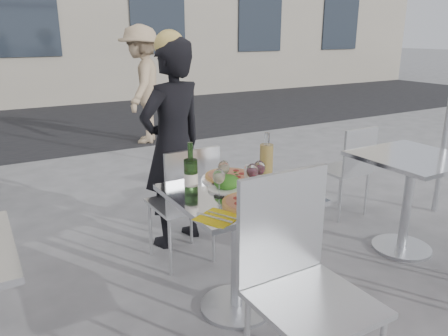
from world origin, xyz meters
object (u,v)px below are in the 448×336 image
wineglass_white_a (219,177)px  chair_near (299,272)px  sugar_shaker (249,174)px  woman_diner (173,146)px  pizza_near (252,203)px  napkin_left (218,217)px  side_chair_rfar (350,164)px  wineglass_red_a (252,172)px  wine_bottle (191,175)px  side_table_right (410,183)px  wineglass_white_b (224,169)px  carafe (266,161)px  pedestrian_b (143,85)px  pizza_far (229,177)px  chair_far (186,197)px  napkin_right (300,195)px  main_table (237,227)px  salad_plate (227,183)px  wineglass_red_b (259,169)px

wineglass_white_a → chair_near: bearing=-87.3°
sugar_shaker → woman_diner: bearing=95.8°
pizza_near → napkin_left: 0.24m
side_chair_rfar → wineglass_red_a: size_ratio=5.26×
napkin_left → wine_bottle: bearing=59.0°
side_table_right → wineglass_white_b: size_ratio=4.76×
carafe → wineglass_white_b: bearing=175.2°
side_chair_rfar → pedestrian_b: pedestrian_b is taller
carafe → wineglass_white_b: size_ratio=1.84×
pizza_far → wineglass_white_b: wineglass_white_b is taller
chair_far → pizza_near: (-0.01, -0.82, 0.24)m
sugar_shaker → chair_far: bearing=108.4°
napkin_right → pizza_far: bearing=101.4°
chair_near → napkin_right: (0.36, 0.44, 0.14)m
main_table → carafe: size_ratio=2.59×
wineglass_white_a → napkin_left: wineglass_white_a is taller
wine_bottle → napkin_right: 0.60m
wineglass_white_a → pizza_near: bearing=-64.3°
pizza_near → salad_plate: (0.00, 0.26, 0.03)m
pedestrian_b → sugar_shaker: bearing=18.5°
sugar_shaker → wineglass_white_b: 0.18m
chair_near → carafe: carafe is taller
sugar_shaker → wineglass_red_a: wineglass_red_a is taller
wine_bottle → wineglass_red_b: 0.40m
chair_far → pizza_far: 0.49m
chair_far → side_chair_rfar: chair_far is taller
main_table → woman_diner: (0.06, 1.01, 0.25)m
side_chair_rfar → wineglass_red_b: wineglass_red_b is taller
salad_plate → napkin_right: size_ratio=1.02×
side_table_right → wineglass_red_b: size_ratio=4.76×
pedestrian_b → main_table: bearing=16.9°
pizza_near → wineglass_white_b: size_ratio=1.97×
chair_near → pizza_near: size_ratio=3.32×
carafe → sugar_shaker: (-0.11, 0.01, -0.06)m
sugar_shaker → wineglass_red_b: 0.11m
pedestrian_b → napkin_left: pedestrian_b is taller
chair_far → pedestrian_b: size_ratio=0.51×
pizza_near → wine_bottle: size_ratio=1.05×
side_table_right → pedestrian_b: (-0.47, 4.31, 0.32)m
side_chair_rfar → pizza_near: size_ratio=2.67×
pizza_far → napkin_right: bearing=-65.4°
wineglass_red_b → chair_far: bearing=106.0°
carafe → woman_diner: bearing=102.4°
main_table → wine_bottle: 0.41m
wineglass_white_a → wineglass_red_a: bearing=-2.2°
main_table → pizza_far: 0.32m
side_table_right → chair_near: chair_near is taller
wineglass_red_b → pizza_near: bearing=-132.0°
chair_near → wine_bottle: bearing=101.0°
chair_far → sugar_shaker: size_ratio=8.20×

